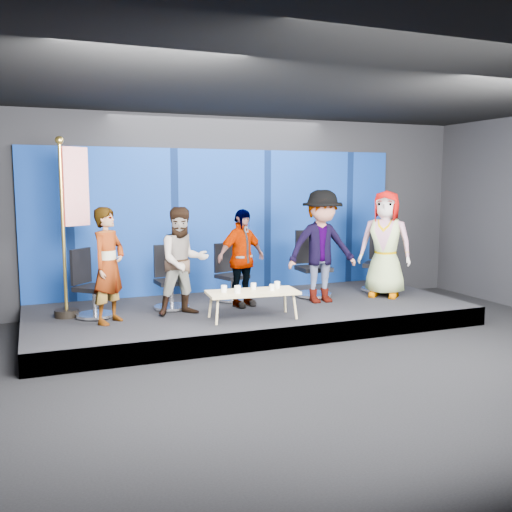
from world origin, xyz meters
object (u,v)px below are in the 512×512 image
(panelist_b, at_px, (183,261))
(panelist_e, at_px, (385,244))
(chair_d, at_px, (312,275))
(panelist_a, at_px, (109,266))
(coffee_table, at_px, (253,293))
(mug_e, at_px, (277,285))
(chair_e, at_px, (380,271))
(flag_stand, at_px, (71,222))
(panelist_d, at_px, (322,247))
(chair_c, at_px, (230,282))
(mug_c, at_px, (253,286))
(chair_b, at_px, (170,288))
(mug_b, at_px, (238,289))
(mug_d, at_px, (272,287))
(mug_a, at_px, (224,289))
(chair_a, at_px, (92,295))
(panelist_c, at_px, (241,258))

(panelist_b, xyz_separation_m, panelist_e, (3.66, 0.07, 0.11))
(chair_d, bearing_deg, panelist_a, -166.56)
(coffee_table, xyz_separation_m, mug_e, (0.43, 0.07, 0.09))
(panelist_b, height_order, chair_e, panelist_b)
(coffee_table, relative_size, flag_stand, 0.52)
(panelist_d, xyz_separation_m, coffee_table, (-1.50, -0.67, -0.56))
(coffee_table, bearing_deg, mug_e, 9.43)
(panelist_b, xyz_separation_m, chair_c, (1.01, 0.73, -0.50))
(chair_e, bearing_deg, mug_c, -116.29)
(chair_b, distance_m, mug_b, 1.39)
(chair_d, xyz_separation_m, flag_stand, (-4.03, 0.00, 1.03))
(chair_c, height_order, mug_d, chair_c)
(panelist_a, distance_m, mug_a, 1.68)
(panelist_b, relative_size, panelist_e, 0.88)
(mug_b, xyz_separation_m, mug_c, (0.32, 0.20, -0.01))
(chair_a, bearing_deg, chair_c, -36.74)
(chair_c, bearing_deg, mug_c, -112.60)
(panelist_b, bearing_deg, mug_d, -34.51)
(mug_b, bearing_deg, chair_a, 152.02)
(chair_d, distance_m, mug_b, 2.23)
(mug_a, distance_m, mug_d, 0.72)
(panelist_c, bearing_deg, mug_c, -115.78)
(panelist_c, height_order, panelist_e, panelist_e)
(panelist_a, distance_m, panelist_e, 4.78)
(chair_e, height_order, coffee_table, chair_e)
(panelist_c, bearing_deg, coffee_table, -119.27)
(chair_e, bearing_deg, panelist_c, -129.62)
(mug_a, bearing_deg, panelist_e, 11.22)
(mug_a, bearing_deg, chair_b, 117.44)
(panelist_e, height_order, flag_stand, flag_stand)
(coffee_table, xyz_separation_m, mug_d, (0.28, -0.07, 0.08))
(mug_a, xyz_separation_m, mug_b, (0.17, -0.12, 0.00))
(panelist_d, relative_size, mug_c, 19.89)
(chair_c, xyz_separation_m, chair_e, (2.86, -0.20, 0.06))
(chair_e, xyz_separation_m, flag_stand, (-5.42, 0.02, 1.03))
(panelist_e, bearing_deg, mug_e, -120.73)
(chair_b, height_order, chair_c, chair_b)
(panelist_a, xyz_separation_m, chair_d, (3.59, 0.66, -0.45))
(mug_d, bearing_deg, chair_d, 43.44)
(panelist_e, xyz_separation_m, mug_d, (-2.49, -0.76, -0.47))
(chair_c, xyz_separation_m, mug_b, (-0.38, -1.42, 0.15))
(chair_d, height_order, mug_c, chair_d)
(panelist_c, relative_size, panelist_e, 0.85)
(panelist_d, bearing_deg, mug_c, -156.39)
(chair_b, height_order, mug_a, chair_b)
(panelist_a, bearing_deg, coffee_table, -60.59)
(panelist_a, xyz_separation_m, mug_d, (2.28, -0.58, -0.37))
(chair_b, relative_size, chair_c, 1.04)
(chair_a, xyz_separation_m, panelist_c, (2.34, -0.11, 0.45))
(panelist_c, distance_m, panelist_e, 2.64)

